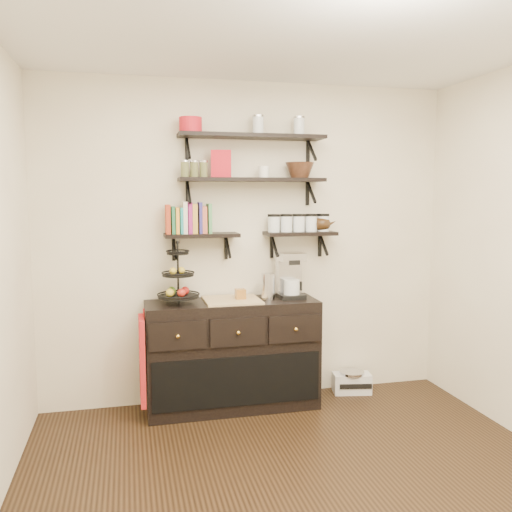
% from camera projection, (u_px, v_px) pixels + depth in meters
% --- Properties ---
extents(floor, '(3.50, 3.50, 0.00)m').
position_uv_depth(floor, '(316.00, 505.00, 3.10)').
color(floor, black).
rests_on(floor, ground).
extents(ceiling, '(3.50, 3.50, 0.02)m').
position_uv_depth(ceiling, '(323.00, 12.00, 2.79)').
color(ceiling, white).
rests_on(ceiling, back_wall).
extents(back_wall, '(3.50, 0.02, 2.70)m').
position_uv_depth(back_wall, '(249.00, 243.00, 4.63)').
color(back_wall, white).
rests_on(back_wall, ground).
extents(shelf_top, '(1.20, 0.27, 0.23)m').
position_uv_depth(shelf_top, '(252.00, 137.00, 4.40)').
color(shelf_top, black).
rests_on(shelf_top, back_wall).
extents(shelf_mid, '(1.20, 0.27, 0.23)m').
position_uv_depth(shelf_mid, '(252.00, 180.00, 4.44)').
color(shelf_mid, black).
rests_on(shelf_mid, back_wall).
extents(shelf_low_left, '(0.60, 0.25, 0.23)m').
position_uv_depth(shelf_low_left, '(202.00, 236.00, 4.41)').
color(shelf_low_left, black).
rests_on(shelf_low_left, back_wall).
extents(shelf_low_right, '(0.60, 0.25, 0.23)m').
position_uv_depth(shelf_low_right, '(300.00, 234.00, 4.61)').
color(shelf_low_right, black).
rests_on(shelf_low_right, back_wall).
extents(cookbooks, '(0.36, 0.15, 0.26)m').
position_uv_depth(cookbooks, '(191.00, 219.00, 4.37)').
color(cookbooks, '#A8361B').
rests_on(cookbooks, shelf_low_left).
extents(glass_canisters, '(0.54, 0.10, 0.13)m').
position_uv_depth(glass_canisters, '(299.00, 224.00, 4.59)').
color(glass_canisters, silver).
rests_on(glass_canisters, shelf_low_right).
extents(sideboard, '(1.40, 0.50, 0.92)m').
position_uv_depth(sideboard, '(232.00, 354.00, 4.46)').
color(sideboard, black).
rests_on(sideboard, floor).
extents(fruit_stand, '(0.33, 0.33, 0.48)m').
position_uv_depth(fruit_stand, '(179.00, 283.00, 4.30)').
color(fruit_stand, black).
rests_on(fruit_stand, sideboard).
extents(candle, '(0.08, 0.08, 0.08)m').
position_uv_depth(candle, '(240.00, 294.00, 4.42)').
color(candle, '#945D22').
rests_on(candle, sideboard).
extents(coffee_maker, '(0.22, 0.21, 0.38)m').
position_uv_depth(coffee_maker, '(290.00, 276.00, 4.53)').
color(coffee_maker, black).
rests_on(coffee_maker, sideboard).
extents(thermal_carafe, '(0.11, 0.11, 0.22)m').
position_uv_depth(thermal_carafe, '(268.00, 287.00, 4.45)').
color(thermal_carafe, silver).
rests_on(thermal_carafe, sideboard).
extents(apron, '(0.04, 0.29, 0.68)m').
position_uv_depth(apron, '(142.00, 360.00, 4.19)').
color(apron, red).
rests_on(apron, sideboard).
extents(radio, '(0.35, 0.26, 0.20)m').
position_uv_depth(radio, '(352.00, 382.00, 4.83)').
color(radio, silver).
rests_on(radio, floor).
extents(recipe_box, '(0.17, 0.09, 0.22)m').
position_uv_depth(recipe_box, '(221.00, 164.00, 4.37)').
color(recipe_box, red).
rests_on(recipe_box, shelf_mid).
extents(walnut_bowl, '(0.24, 0.24, 0.13)m').
position_uv_depth(walnut_bowl, '(300.00, 170.00, 4.53)').
color(walnut_bowl, black).
rests_on(walnut_bowl, shelf_mid).
extents(ramekins, '(0.09, 0.09, 0.10)m').
position_uv_depth(ramekins, '(264.00, 172.00, 4.46)').
color(ramekins, white).
rests_on(ramekins, shelf_mid).
extents(teapot, '(0.22, 0.19, 0.15)m').
position_uv_depth(teapot, '(322.00, 223.00, 4.64)').
color(teapot, '#301E0E').
rests_on(teapot, shelf_low_right).
extents(red_pot, '(0.18, 0.18, 0.12)m').
position_uv_depth(red_pot, '(191.00, 125.00, 4.28)').
color(red_pot, red).
rests_on(red_pot, shelf_top).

